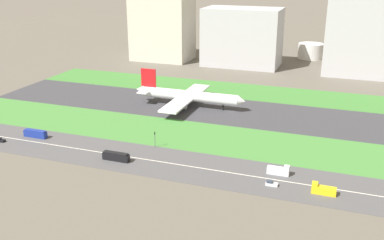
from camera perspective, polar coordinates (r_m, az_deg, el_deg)
ground_plane at (r=243.52m, az=5.09°, el=1.12°), size 800.00×800.00×0.00m
runway at (r=243.51m, az=5.09°, el=1.14°), size 280.00×46.00×0.10m
grass_median_north at (r=281.63m, az=7.26°, el=3.62°), size 280.00×36.00×0.10m
grass_median_south at (r=206.49m, az=2.13°, el=-2.26°), size 280.00×36.00×0.10m
highway at (r=178.81m, az=-1.03°, el=-5.86°), size 280.00×28.00×0.10m
highway_centerline at (r=178.79m, az=-1.03°, el=-5.85°), size 266.00×0.50×0.01m
airliner at (r=249.17m, az=-0.68°, el=3.14°), size 65.00×56.00×19.70m
car_1 at (r=219.42m, az=-23.44°, el=-2.36°), size 4.40×1.80×2.00m
bus_1 at (r=185.03m, az=-9.74°, el=-4.65°), size 11.60×2.50×3.50m
car_2 at (r=165.81m, az=10.14°, el=-8.02°), size 4.40×1.80×2.00m
truck_0 at (r=164.05m, az=16.49°, el=-8.60°), size 8.40×2.50×4.00m
bus_0 at (r=218.54m, az=-19.47°, el=-1.67°), size 11.60×2.50×3.50m
truck_1 at (r=174.20m, az=11.09°, el=-6.39°), size 8.40×2.50×4.00m
traffic_light at (r=194.71m, az=-4.79°, el=-2.37°), size 0.36×0.50×7.20m
terminal_building at (r=372.15m, az=-3.82°, el=11.68°), size 46.74×32.78×51.41m
hangar_building at (r=351.47m, az=6.46°, el=10.53°), size 58.58×33.24×44.15m
office_tower at (r=341.33m, az=21.14°, el=10.01°), size 50.61×35.36×54.96m
fuel_tank_west at (r=390.45m, az=14.99°, el=8.55°), size 20.76×20.76×12.59m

